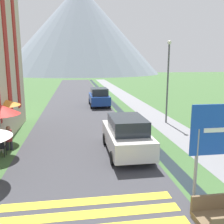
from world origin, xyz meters
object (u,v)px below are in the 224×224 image
Objects in this scene: road_sign at (218,138)px; cafe_chair_middle at (0,147)px; streetlamp at (168,76)px; cafe_chair_far_left at (0,139)px; parked_car_far at (99,97)px; parked_car_near at (127,135)px; person_seated_far at (9,137)px.

cafe_chair_middle is at bearing 147.97° from road_sign.
cafe_chair_middle is 11.79m from streetlamp.
road_sign is 10.28m from cafe_chair_far_left.
cafe_chair_far_left is (-6.26, -11.89, -0.40)m from parked_car_far.
parked_car_near is 5.23× the size of cafe_chair_far_left.
cafe_chair_middle is (-7.81, 4.89, -1.55)m from road_sign.
person_seated_far is at bearing -115.45° from parked_car_far.
parked_car_near is 3.58× the size of person_seated_far.
streetlamp reaches higher than road_sign.
cafe_chair_middle is (-5.92, 0.30, -0.40)m from parked_car_near.
cafe_chair_far_left is 11.60m from streetlamp.
parked_car_near is at bearing 112.44° from road_sign.
person_seated_far is at bearing 142.62° from road_sign.
person_seated_far reaches higher than cafe_chair_middle.
streetlamp reaches higher than person_seated_far.
streetlamp reaches higher than cafe_chair_far_left.
road_sign is 9.74m from person_seated_far.
cafe_chair_middle is at bearing -47.88° from cafe_chair_far_left.
cafe_chair_middle is (-5.91, -13.07, -0.40)m from parked_car_far.
streetlamp reaches higher than parked_car_near.
cafe_chair_middle is at bearing -98.92° from person_seated_far.
road_sign is at bearing -67.56° from parked_car_near.
road_sign reaches higher than person_seated_far.
parked_car_near is at bearing -89.99° from parked_car_far.
road_sign reaches higher than cafe_chair_middle.
road_sign is 9.34m from cafe_chair_middle.
person_seated_far is at bearing -156.07° from streetlamp.
parked_car_far is 13.44m from cafe_chair_far_left.
person_seated_far reaches higher than cafe_chair_far_left.
parked_car_near is 5.94m from cafe_chair_middle.
road_sign reaches higher than cafe_chair_far_left.
parked_car_far reaches higher than person_seated_far.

